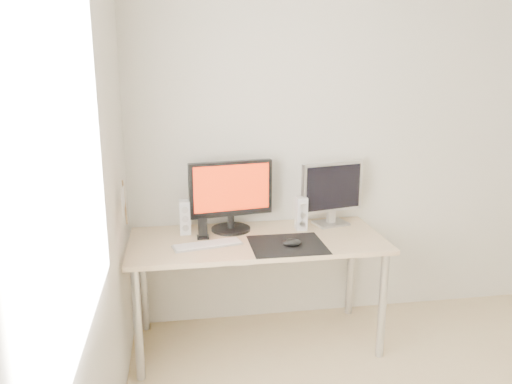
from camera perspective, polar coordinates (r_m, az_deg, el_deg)
wall_back at (r=3.65m, az=13.79°, el=5.31°), size 3.50×0.00×3.50m
wall_left at (r=1.69m, az=-20.20°, el=-5.30°), size 0.00×3.50×3.50m
window_pane at (r=1.62m, az=-20.54°, el=3.06°), size 0.00×1.30×1.30m
mousepad at (r=3.06m, az=3.60°, el=-6.04°), size 0.45×0.40×0.00m
mouse at (r=3.03m, az=4.11°, el=-5.80°), size 0.12×0.07×0.04m
desk at (r=3.19m, az=0.12°, el=-6.63°), size 1.60×0.70×0.73m
main_monitor at (r=3.25m, az=-2.88°, el=-0.16°), size 0.55×0.30×0.47m
second_monitor at (r=3.41m, az=8.69°, el=0.18°), size 0.45×0.21×0.43m
speaker_left at (r=3.25m, az=-8.11°, el=-2.88°), size 0.07×0.09×0.22m
speaker_right at (r=3.32m, az=5.18°, el=-2.45°), size 0.07×0.09×0.22m
keyboard at (r=3.05m, az=-5.55°, el=-6.00°), size 0.44×0.21×0.02m
phone_dock at (r=3.17m, az=-6.10°, el=-4.59°), size 0.07×0.06×0.13m
pennant at (r=2.91m, az=-14.89°, el=-1.00°), size 0.01×0.23×0.29m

